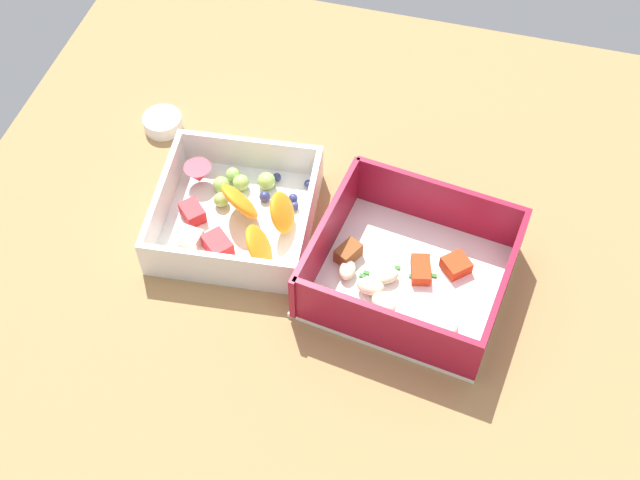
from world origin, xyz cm
name	(u,v)px	position (x,y,z in cm)	size (l,w,h in cm)	color
table_surface	(326,262)	(0.00, 0.00, 1.00)	(80.00, 80.00, 2.00)	#9E7547
pasta_container	(407,271)	(8.49, -1.11, 4.05)	(20.82, 19.12, 6.52)	white
fruit_bowl	(237,212)	(-9.97, 1.80, 3.79)	(17.40, 17.53, 5.63)	white
paper_cup_liner	(163,123)	(-22.72, 12.84, 2.85)	(4.39, 4.39, 1.69)	white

